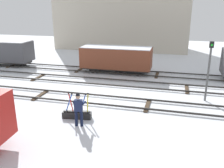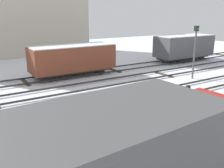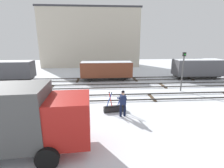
# 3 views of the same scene
# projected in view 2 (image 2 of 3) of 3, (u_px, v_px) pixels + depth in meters

# --- Properties ---
(ground_plane) EXTENTS (60.00, 60.00, 0.00)m
(ground_plane) POSITION_uv_depth(u_px,v_px,m) (128.00, 103.00, 13.09)
(ground_plane) COLOR silver
(track_main_line) EXTENTS (44.00, 1.94, 0.18)m
(track_main_line) POSITION_uv_depth(u_px,v_px,m) (128.00, 101.00, 13.06)
(track_main_line) COLOR #2D2B28
(track_main_line) RESTS_ON ground_plane
(track_siding_near) EXTENTS (44.00, 1.94, 0.18)m
(track_siding_near) POSITION_uv_depth(u_px,v_px,m) (95.00, 85.00, 16.05)
(track_siding_near) COLOR #2D2B28
(track_siding_near) RESTS_ON ground_plane
(track_siding_far) EXTENTS (44.00, 1.94, 0.18)m
(track_siding_far) POSITION_uv_depth(u_px,v_px,m) (74.00, 75.00, 18.68)
(track_siding_far) COLOR #2D2B28
(track_siding_far) RESTS_ON ground_plane
(switch_lever_frame) EXTENTS (1.55, 0.56, 1.45)m
(switch_lever_frame) POSITION_uv_depth(u_px,v_px,m) (165.00, 115.00, 10.99)
(switch_lever_frame) COLOR black
(switch_lever_frame) RESTS_ON ground_plane
(rail_worker) EXTENTS (0.60, 0.72, 1.72)m
(rail_worker) POSITION_uv_depth(u_px,v_px,m) (186.00, 103.00, 10.40)
(rail_worker) COLOR #111831
(rail_worker) RESTS_ON ground_plane
(delivery_truck) EXTENTS (5.94, 2.71, 2.97)m
(delivery_truck) POSITION_uv_depth(u_px,v_px,m) (144.00, 163.00, 5.00)
(delivery_truck) COLOR #B21E19
(delivery_truck) RESTS_ON ground_plane
(signal_post) EXTENTS (0.24, 0.32, 3.68)m
(signal_post) POSITION_uv_depth(u_px,v_px,m) (195.00, 47.00, 17.43)
(signal_post) COLOR #4C4C4C
(signal_post) RESTS_ON ground_plane
(apartment_building) EXTENTS (17.86, 5.19, 10.40)m
(apartment_building) POSITION_uv_depth(u_px,v_px,m) (2.00, 6.00, 26.26)
(apartment_building) COLOR beige
(apartment_building) RESTS_ON ground_plane
(freight_car_back_track) EXTENTS (5.87, 2.41, 2.46)m
(freight_car_back_track) POSITION_uv_depth(u_px,v_px,m) (184.00, 46.00, 24.15)
(freight_car_back_track) COLOR #2D2B28
(freight_car_back_track) RESTS_ON ground_plane
(freight_car_near_switch) EXTENTS (6.09, 2.21, 2.28)m
(freight_car_near_switch) POSITION_uv_depth(u_px,v_px,m) (73.00, 58.00, 18.32)
(freight_car_near_switch) COLOR #2D2B28
(freight_car_near_switch) RESTS_ON ground_plane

